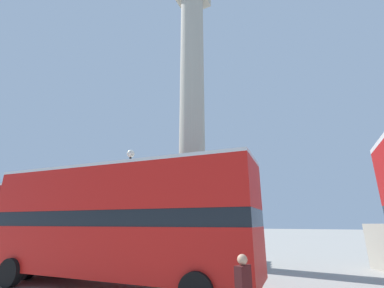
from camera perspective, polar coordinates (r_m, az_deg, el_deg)
ground_plane at (r=16.44m, az=-0.00°, el=-25.06°), size 200.00×200.00×0.00m
monument_column at (r=16.74m, az=-0.00°, el=-3.83°), size 6.06×6.06×21.48m
bus_b at (r=10.73m, az=-16.02°, el=-15.61°), size 10.78×3.51×4.41m
bus_c at (r=17.79m, az=-35.06°, el=-13.86°), size 11.20×2.91×4.26m
street_lamp at (r=16.93m, az=-14.00°, el=-9.70°), size 0.50×0.50×6.88m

